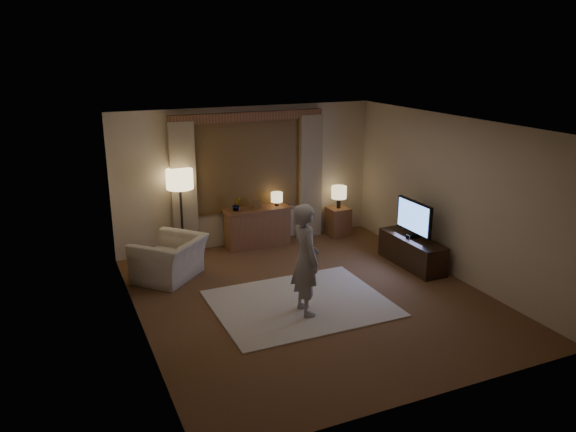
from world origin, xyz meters
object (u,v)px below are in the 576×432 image
side_table (338,221)px  person (306,259)px  sideboard (257,228)px  tv_stand (412,252)px  armchair (170,259)px

side_table → person: bearing=-126.3°
sideboard → tv_stand: sideboard is taller
tv_stand → sideboard: bearing=135.9°
sideboard → side_table: 1.71m
side_table → tv_stand: bearing=-79.4°
sideboard → tv_stand: (2.07, -2.01, -0.10)m
armchair → sideboard: bearing=161.2°
side_table → armchair: bearing=-166.7°
sideboard → armchair: sideboard is taller
tv_stand → person: person is taller
armchair → person: 2.54m
tv_stand → person: size_ratio=0.88×
armchair → tv_stand: (3.93, -1.11, -0.09)m
armchair → person: bearing=81.7°
sideboard → tv_stand: size_ratio=0.86×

